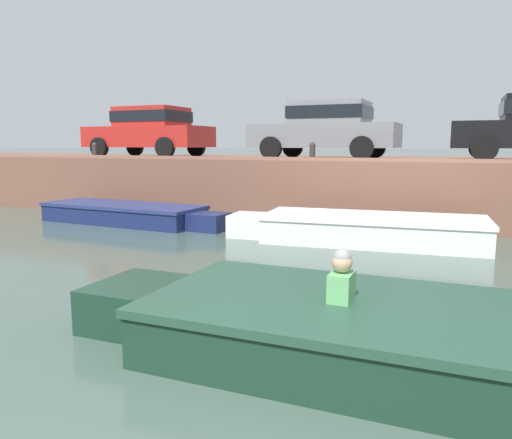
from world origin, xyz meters
TOP-DOWN VIEW (x-y plane):
  - ground_plane at (0.00, 5.29)m, footprint 400.00×400.00m
  - far_quay_wall at (0.00, 13.58)m, footprint 60.00×6.00m
  - far_wall_coping at (0.00, 10.70)m, footprint 60.00×0.24m
  - boat_moored_west_navy at (-5.92, 9.23)m, footprint 5.16×1.75m
  - boat_moored_central_white at (-0.07, 8.91)m, footprint 5.24×1.93m
  - motorboat_passing at (1.19, 3.28)m, footprint 6.06×2.10m
  - car_leftmost_red at (-7.45, 12.56)m, footprint 3.98×2.08m
  - car_left_inner_grey at (-1.74, 12.56)m, footprint 4.02×2.06m
  - mooring_bollard_west at (-8.22, 10.83)m, footprint 0.15×0.15m
  - mooring_bollard_mid at (-1.65, 10.83)m, footprint 0.15×0.15m

SIDE VIEW (x-z plane):
  - ground_plane at x=0.00m, z-range 0.00..0.00m
  - boat_moored_west_navy at x=-5.92m, z-range 0.00..0.48m
  - boat_moored_central_white at x=-0.07m, z-range 0.00..0.56m
  - motorboat_passing at x=1.19m, z-range -0.24..0.80m
  - far_quay_wall at x=0.00m, z-range 0.00..1.57m
  - far_wall_coping at x=0.00m, z-range 1.57..1.65m
  - mooring_bollard_west at x=-8.22m, z-range 1.59..2.04m
  - mooring_bollard_mid at x=-1.65m, z-range 1.59..2.04m
  - car_left_inner_grey at x=-1.74m, z-range 1.65..3.19m
  - car_leftmost_red at x=-7.45m, z-range 1.65..3.19m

